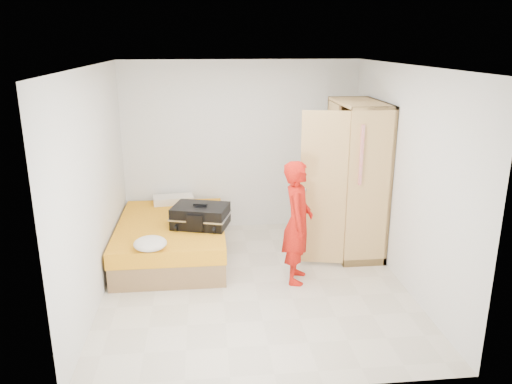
{
  "coord_description": "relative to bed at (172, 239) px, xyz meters",
  "views": [
    {
      "loc": [
        -0.56,
        -5.54,
        2.87
      ],
      "look_at": [
        0.08,
        0.55,
        1.0
      ],
      "focal_mm": 35.0,
      "sensor_mm": 36.0,
      "label": 1
    }
  ],
  "objects": [
    {
      "name": "person",
      "position": [
        1.58,
        -0.87,
        0.51
      ],
      "size": [
        0.48,
        0.62,
        1.52
      ],
      "primitive_type": "imported",
      "rotation": [
        0.0,
        0.0,
        1.34
      ],
      "color": "red",
      "rests_on": "ground"
    },
    {
      "name": "suitcase",
      "position": [
        0.41,
        -0.18,
        0.39
      ],
      "size": [
        0.84,
        0.7,
        0.31
      ],
      "rotation": [
        0.0,
        0.0,
        -0.28
      ],
      "color": "black",
      "rests_on": "bed"
    },
    {
      "name": "round_cushion",
      "position": [
        -0.18,
        -0.9,
        0.32
      ],
      "size": [
        0.39,
        0.39,
        0.15
      ],
      "primitive_type": "ellipsoid",
      "color": "beige",
      "rests_on": "bed"
    },
    {
      "name": "wardrobe",
      "position": [
        2.5,
        -0.04,
        0.75
      ],
      "size": [
        1.16,
        1.2,
        2.1
      ],
      "color": "tan",
      "rests_on": "ground"
    },
    {
      "name": "bed",
      "position": [
        0.0,
        0.0,
        0.0
      ],
      "size": [
        1.42,
        2.02,
        0.5
      ],
      "color": "olive",
      "rests_on": "ground"
    },
    {
      "name": "pillow",
      "position": [
        -0.01,
        0.85,
        0.3
      ],
      "size": [
        0.62,
        0.37,
        0.11
      ],
      "primitive_type": "cube",
      "rotation": [
        0.0,
        0.0,
        0.12
      ],
      "color": "beige",
      "rests_on": "bed"
    },
    {
      "name": "room",
      "position": [
        1.05,
        -0.9,
        1.05
      ],
      "size": [
        4.0,
        4.02,
        2.6
      ],
      "color": "beige",
      "rests_on": "ground"
    }
  ]
}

